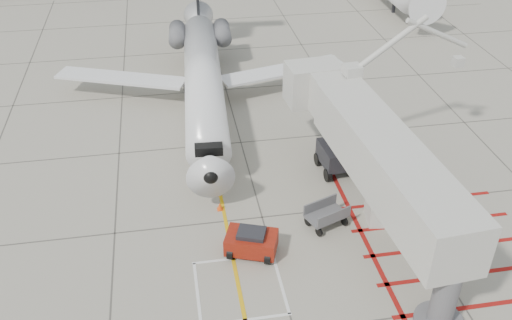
{
  "coord_description": "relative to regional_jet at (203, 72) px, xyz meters",
  "views": [
    {
      "loc": [
        -4.47,
        -20.12,
        20.02
      ],
      "look_at": [
        0.0,
        6.0,
        2.5
      ],
      "focal_mm": 40.0,
      "sensor_mm": 36.0,
      "label": 1
    }
  ],
  "objects": [
    {
      "name": "baggage_cart",
      "position": [
        5.34,
        -12.51,
        -3.08
      ],
      "size": [
        2.5,
        2.05,
        1.36
      ],
      "primitive_type": null,
      "rotation": [
        0.0,
        0.0,
        0.37
      ],
      "color": "#555459",
      "rests_on": "ground_plane"
    },
    {
      "name": "jet_bridge",
      "position": [
        7.93,
        -13.48,
        0.02
      ],
      "size": [
        10.36,
        19.52,
        7.56
      ],
      "primitive_type": null,
      "rotation": [
        0.0,
        0.0,
        0.08
      ],
      "color": "beige",
      "rests_on": "ground_plane"
    },
    {
      "name": "regional_jet",
      "position": [
        0.0,
        0.0,
        0.0
      ],
      "size": [
        24.44,
        30.01,
        7.52
      ],
      "primitive_type": null,
      "rotation": [
        0.0,
        0.0,
        -0.06
      ],
      "color": "silver",
      "rests_on": "ground_plane"
    },
    {
      "name": "ground_power_unit",
      "position": [
        8.97,
        -12.66,
        -2.7
      ],
      "size": [
        2.87,
        1.91,
        2.13
      ],
      "primitive_type": null,
      "rotation": [
        0.0,
        0.0,
        -0.13
      ],
      "color": "silver",
      "rests_on": "ground_plane"
    },
    {
      "name": "cone_side",
      "position": [
        0.12,
        -7.87,
        -3.49
      ],
      "size": [
        0.39,
        0.39,
        0.54
      ],
      "primitive_type": "cone",
      "color": "#FC600D",
      "rests_on": "ground_plane"
    },
    {
      "name": "cone_nose",
      "position": [
        -0.18,
        -10.21,
        -3.52
      ],
      "size": [
        0.34,
        0.34,
        0.48
      ],
      "primitive_type": "cone",
      "color": "#ED490C",
      "rests_on": "ground_plane"
    },
    {
      "name": "pushback_tug",
      "position": [
        1.0,
        -13.98,
        -3.02
      ],
      "size": [
        2.94,
        2.38,
        1.49
      ],
      "primitive_type": null,
      "rotation": [
        0.0,
        0.0,
        -0.35
      ],
      "color": "maroon",
      "rests_on": "ground_plane"
    },
    {
      "name": "ground_plane",
      "position": [
        2.03,
        -15.29,
        -3.76
      ],
      "size": [
        260.0,
        260.0,
        0.0
      ],
      "primitive_type": "plane",
      "color": "gray",
      "rests_on": "ground"
    }
  ]
}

